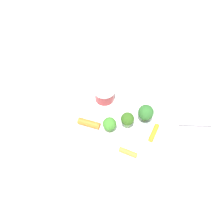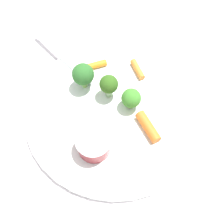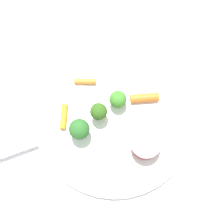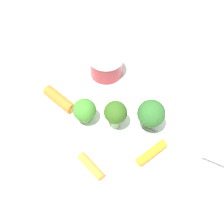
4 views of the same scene
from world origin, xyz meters
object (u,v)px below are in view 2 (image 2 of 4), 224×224
(broccoli_floret_0, at_px, (109,85))
(carrot_stick_0, at_px, (138,69))
(broccoli_floret_2, at_px, (131,99))
(carrot_stick_2, at_px, (94,65))
(fork, at_px, (63,59))
(plate, at_px, (115,110))
(sauce_cup, at_px, (94,144))
(broccoli_floret_1, at_px, (83,75))
(carrot_stick_1, at_px, (148,127))

(broccoli_floret_0, xyz_separation_m, carrot_stick_0, (0.04, -0.06, -0.02))
(broccoli_floret_2, relative_size, carrot_stick_2, 0.86)
(broccoli_floret_2, height_order, fork, broccoli_floret_2)
(plate, height_order, broccoli_floret_2, broccoli_floret_2)
(sauce_cup, bearing_deg, carrot_stick_0, -35.69)
(plate, relative_size, broccoli_floret_2, 7.47)
(broccoli_floret_1, height_order, carrot_stick_2, broccoli_floret_1)
(broccoli_floret_0, xyz_separation_m, carrot_stick_2, (0.07, 0.02, -0.02))
(broccoli_floret_0, bearing_deg, carrot_stick_1, -146.24)
(broccoli_floret_2, xyz_separation_m, carrot_stick_1, (-0.05, -0.02, -0.02))
(broccoli_floret_0, relative_size, fork, 0.31)
(broccoli_floret_1, bearing_deg, carrot_stick_0, -80.79)
(broccoli_floret_1, relative_size, broccoli_floret_2, 1.27)
(carrot_stick_2, relative_size, fork, 0.31)
(sauce_cup, xyz_separation_m, carrot_stick_2, (0.16, -0.02, -0.01))
(carrot_stick_1, distance_m, carrot_stick_2, 0.16)
(broccoli_floret_2, bearing_deg, broccoli_floret_0, 46.55)
(carrot_stick_0, bearing_deg, carrot_stick_1, 175.70)
(plate, xyz_separation_m, fork, (0.13, 0.08, 0.01))
(sauce_cup, distance_m, broccoli_floret_0, 0.10)
(broccoli_floret_2, bearing_deg, sauce_cup, 132.25)
(broccoli_floret_0, height_order, fork, broccoli_floret_0)
(fork, bearing_deg, carrot_stick_0, -111.14)
(sauce_cup, bearing_deg, broccoli_floret_2, -47.75)
(plate, height_order, carrot_stick_1, carrot_stick_1)
(plate, xyz_separation_m, carrot_stick_1, (-0.05, -0.05, 0.01))
(plate, relative_size, broccoli_floret_1, 5.89)
(sauce_cup, distance_m, carrot_stick_1, 0.09)
(broccoli_floret_2, bearing_deg, carrot_stick_0, -20.83)
(carrot_stick_1, bearing_deg, carrot_stick_2, 25.97)
(broccoli_floret_1, xyz_separation_m, carrot_stick_0, (0.02, -0.10, -0.03))
(carrot_stick_2, bearing_deg, carrot_stick_1, -154.03)
(broccoli_floret_2, bearing_deg, carrot_stick_2, 27.68)
(plate, bearing_deg, broccoli_floret_2, -94.08)
(broccoli_floret_2, bearing_deg, broccoli_floret_1, 51.73)
(broccoli_floret_0, bearing_deg, sauce_cup, 157.95)
(sauce_cup, relative_size, broccoli_floret_1, 1.03)
(broccoli_floret_2, relative_size, carrot_stick_1, 0.75)
(carrot_stick_0, height_order, fork, carrot_stick_0)
(sauce_cup, xyz_separation_m, broccoli_floret_2, (0.07, -0.07, 0.01))
(sauce_cup, distance_m, broccoli_floret_2, 0.10)
(broccoli_floret_1, bearing_deg, fork, 27.07)
(plate, xyz_separation_m, broccoli_floret_1, (0.06, 0.05, 0.04))
(broccoli_floret_0, xyz_separation_m, broccoli_floret_1, (0.03, 0.04, 0.00))
(sauce_cup, distance_m, carrot_stick_2, 0.16)
(carrot_stick_1, bearing_deg, plate, 43.59)
(plate, bearing_deg, broccoli_floret_1, 39.51)
(sauce_cup, distance_m, carrot_stick_0, 0.17)
(broccoli_floret_1, bearing_deg, plate, -140.49)
(broccoli_floret_1, distance_m, carrot_stick_1, 0.14)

